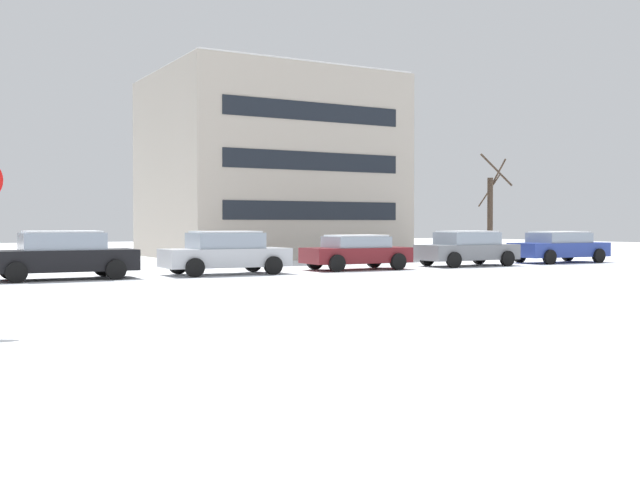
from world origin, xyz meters
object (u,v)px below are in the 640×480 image
parked_car_blue (559,247)px  parked_car_silver (225,252)px  parked_car_black (62,255)px  parked_car_maroon (356,252)px  parked_car_gray (467,248)px

parked_car_blue → parked_car_silver: bearing=-179.4°
parked_car_black → parked_car_blue: (21.79, -0.09, -0.05)m
parked_car_maroon → parked_car_black: bearing=179.2°
parked_car_silver → parked_car_blue: size_ratio=0.95×
parked_car_gray → parked_car_silver: bearing=-179.6°
parked_car_black → parked_car_silver: 5.45m
parked_car_maroon → parked_car_blue: (10.89, 0.06, 0.04)m
parked_car_black → parked_car_blue: 21.79m
parked_car_silver → parked_car_black: bearing=177.4°
parked_car_black → parked_car_gray: 16.34m
parked_car_black → parked_car_gray: bearing=-0.6°
parked_car_maroon → parked_car_gray: bearing=-0.3°
parked_car_gray → parked_car_blue: 5.45m
parked_car_silver → parked_car_maroon: 5.45m
parked_car_black → parked_car_silver: parked_car_black is taller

